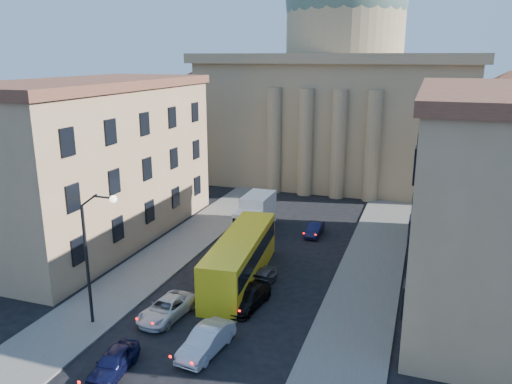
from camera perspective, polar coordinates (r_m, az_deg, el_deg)
sidewalk_left at (r=42.84m, az=-11.19°, el=-7.86°), size 5.00×60.00×0.15m
sidewalk_right at (r=37.83m, az=12.19°, el=-11.16°), size 5.00×60.00×0.15m
church at (r=72.41m, az=9.76°, el=11.27°), size 68.02×28.76×36.60m
building_left at (r=48.47m, az=-18.01°, el=3.50°), size 11.60×26.60×14.70m
building_right at (r=39.26m, az=25.94°, el=0.05°), size 11.60×26.60×14.70m
street_lamp at (r=32.44m, az=-18.15°, el=-6.12°), size 2.62×0.44×8.83m
car_left_near at (r=29.60m, az=-15.96°, el=-18.20°), size 1.91×4.01×1.32m
car_right_near at (r=30.32m, az=-5.69°, el=-16.57°), size 2.09×4.66×1.48m
car_left_mid at (r=34.18m, az=-10.20°, el=-12.99°), size 2.67×4.89×1.30m
car_right_mid at (r=35.02m, az=-0.92°, el=-11.95°), size 2.50×4.87×1.35m
car_right_far at (r=37.85m, az=0.73°, el=-9.86°), size 1.57×3.67×1.24m
car_right_distant at (r=48.37m, az=6.71°, el=-4.25°), size 1.30×3.70×1.22m
city_bus at (r=38.42m, az=-1.78°, el=-7.39°), size 4.10×12.74×3.53m
box_truck at (r=49.07m, az=-0.09°, el=-2.59°), size 2.52×6.28×3.44m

